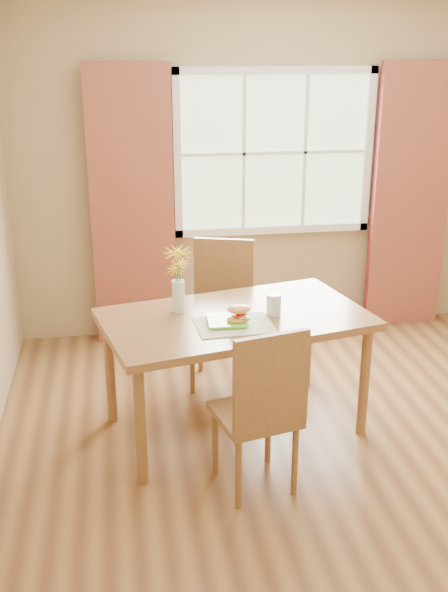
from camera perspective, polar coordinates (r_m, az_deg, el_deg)
room at (r=3.93m, az=10.20°, el=5.35°), size 4.24×3.84×2.74m
window at (r=5.67m, az=4.16°, el=11.69°), size 1.62×0.06×1.32m
curtain_left at (r=5.51m, az=-7.56°, el=7.09°), size 0.65×0.08×2.20m
curtain_right at (r=6.02m, az=15.09°, el=7.68°), size 0.65×0.08×2.20m
dining_table at (r=4.24m, az=0.94°, el=-2.61°), size 1.74×1.22×0.77m
chair_near at (r=3.69m, az=3.13°, el=-8.98°), size 0.49×0.49×0.99m
chair_far at (r=4.94m, az=-0.17°, el=-0.80°), size 0.53×0.53×1.03m
placemat at (r=4.06m, az=0.85°, el=-2.41°), size 0.47×0.36×0.01m
plate at (r=4.08m, az=0.24°, el=-2.13°), size 0.24×0.24×0.01m
croissant_sandwich at (r=4.04m, az=1.24°, el=-1.49°), size 0.15×0.11×0.11m
water_glass at (r=4.20m, az=4.11°, el=-0.75°), size 0.09×0.09×0.14m
flower_vase at (r=4.20m, az=-3.82°, el=1.87°), size 0.17×0.17×0.41m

